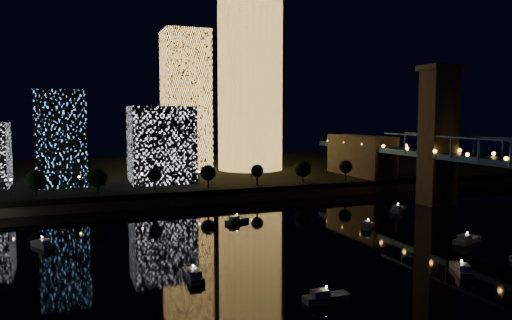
# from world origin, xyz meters

# --- Properties ---
(ground) EXTENTS (520.00, 520.00, 0.00)m
(ground) POSITION_xyz_m (0.00, 0.00, 0.00)
(ground) COLOR black
(ground) RESTS_ON ground
(far_bank) EXTENTS (420.00, 160.00, 5.00)m
(far_bank) POSITION_xyz_m (0.00, 160.00, 2.50)
(far_bank) COLOR black
(far_bank) RESTS_ON ground
(seawall) EXTENTS (420.00, 6.00, 3.00)m
(seawall) POSITION_xyz_m (0.00, 82.00, 1.50)
(seawall) COLOR #6B5E4C
(seawall) RESTS_ON ground
(tower_cylindrical) EXTENTS (34.00, 34.00, 85.89)m
(tower_cylindrical) POSITION_xyz_m (26.18, 139.87, 48.07)
(tower_cylindrical) COLOR #FFB651
(tower_cylindrical) RESTS_ON far_bank
(tower_rectangular) EXTENTS (21.45, 21.45, 68.25)m
(tower_rectangular) POSITION_xyz_m (-4.16, 149.29, 39.13)
(tower_rectangular) COLOR #FFB651
(tower_rectangular) RESTS_ON far_bank
(midrise_blocks) EXTENTS (116.76, 40.57, 36.72)m
(midrise_blocks) POSITION_xyz_m (-69.78, 116.50, 20.18)
(midrise_blocks) COLOR silver
(midrise_blocks) RESTS_ON far_bank
(motorboats) EXTENTS (117.39, 75.62, 2.78)m
(motorboats) POSITION_xyz_m (-2.56, 8.00, 0.81)
(motorboats) COLOR silver
(motorboats) RESTS_ON ground
(esplanade_trees) EXTENTS (165.59, 6.83, 8.92)m
(esplanade_trees) POSITION_xyz_m (-30.36, 88.00, 10.47)
(esplanade_trees) COLOR black
(esplanade_trees) RESTS_ON far_bank
(street_lamps) EXTENTS (132.70, 0.70, 5.65)m
(street_lamps) POSITION_xyz_m (-34.00, 94.00, 9.02)
(street_lamps) COLOR black
(street_lamps) RESTS_ON far_bank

